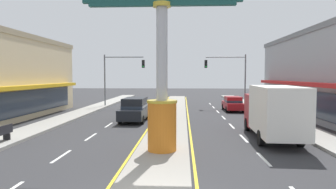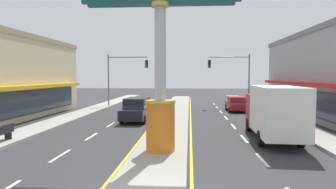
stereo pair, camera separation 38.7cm
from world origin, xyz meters
name	(u,v)px [view 1 (the left image)]	position (x,y,z in m)	size (l,w,h in m)	color
median_strip	(172,116)	(0.00, 18.00, 0.07)	(2.56, 52.00, 0.14)	gray
sidewalk_left	(64,119)	(-9.00, 16.00, 0.09)	(2.24, 60.00, 0.18)	#9E9B93
sidewalk_right	(282,120)	(9.00, 16.00, 0.09)	(2.24, 60.00, 0.18)	#9E9B93
lane_markings	(171,119)	(0.00, 16.65, 0.00)	(9.30, 52.00, 0.01)	silver
district_sign	(162,63)	(0.00, 5.56, 4.29)	(7.41, 1.43, 8.58)	orange
traffic_light_left_side	(119,71)	(-6.52, 26.49, 4.25)	(4.86, 0.46, 6.20)	slate
traffic_light_right_side	(230,71)	(6.52, 27.00, 4.25)	(4.86, 0.46, 6.20)	slate
sedan_near_right_lane	(233,104)	(6.23, 23.14, 0.79)	(1.86, 4.31, 1.53)	maroon
box_truck_far_right_lane	(273,111)	(6.16, 8.88, 1.69)	(2.47, 6.99, 3.12)	maroon
suv_near_left_lane	(135,109)	(-2.93, 15.55, 0.98)	(2.08, 4.66, 1.90)	black
street_bench	(1,133)	(-8.62, 6.71, 0.65)	(0.48, 1.60, 0.88)	#232328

